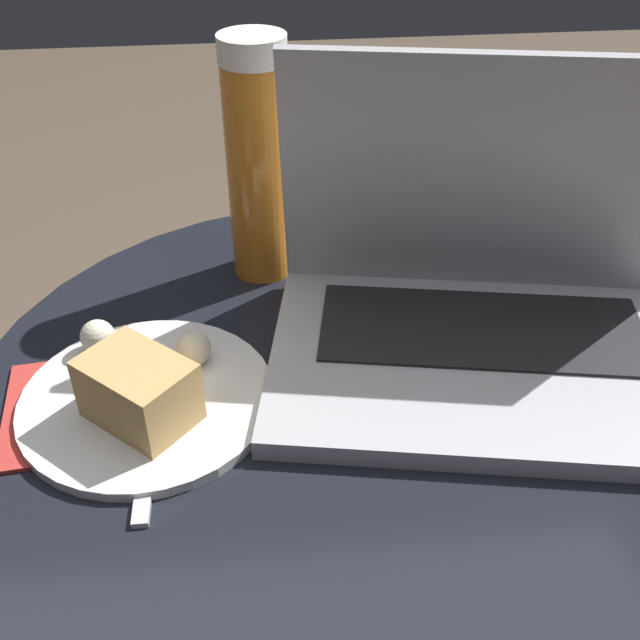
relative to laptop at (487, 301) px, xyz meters
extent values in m
cylinder|color=black|center=(-0.13, -0.03, -0.34)|extent=(0.06, 0.06, 0.54)
cylinder|color=black|center=(-0.13, -0.03, -0.06)|extent=(0.64, 0.64, 0.02)
cube|color=#B7332D|center=(-0.31, -0.04, -0.05)|extent=(0.19, 0.14, 0.00)
cube|color=#B2B2B7|center=(-0.01, -0.03, -0.04)|extent=(0.40, 0.30, 0.02)
cube|color=black|center=(0.00, 0.00, -0.03)|extent=(0.30, 0.17, 0.00)
cube|color=#B2B2B7|center=(0.01, 0.06, 0.08)|extent=(0.37, 0.12, 0.23)
cube|color=#19234C|center=(0.01, 0.06, 0.08)|extent=(0.34, 0.11, 0.21)
cylinder|color=#C6701E|center=(-0.19, 0.15, 0.06)|extent=(0.06, 0.06, 0.21)
cylinder|color=white|center=(-0.19, 0.15, 0.17)|extent=(0.06, 0.06, 0.02)
cylinder|color=silver|center=(-0.29, -0.04, -0.05)|extent=(0.21, 0.21, 0.01)
cube|color=tan|center=(-0.29, -0.07, -0.02)|extent=(0.10, 0.10, 0.05)
sphere|color=beige|center=(-0.33, 0.02, -0.03)|extent=(0.03, 0.03, 0.03)
sphere|color=beige|center=(-0.25, 0.00, -0.03)|extent=(0.03, 0.03, 0.03)
cube|color=silver|center=(-0.29, -0.11, -0.05)|extent=(0.01, 0.11, 0.00)
cube|color=silver|center=(-0.28, -0.03, -0.05)|extent=(0.02, 0.05, 0.00)
camera|label=1|loc=(-0.20, -0.51, 0.37)|focal=42.00mm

